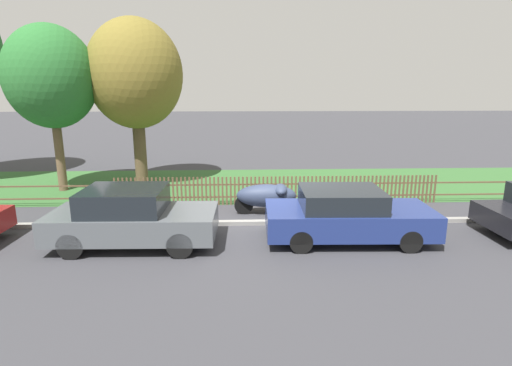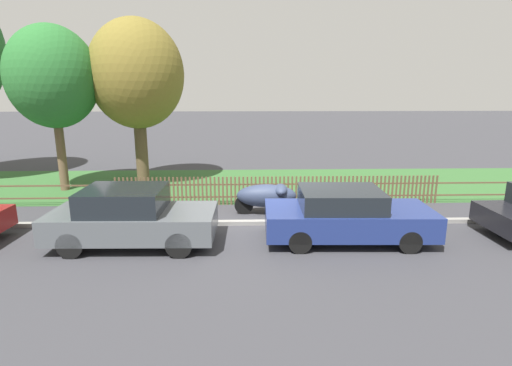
# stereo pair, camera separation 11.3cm
# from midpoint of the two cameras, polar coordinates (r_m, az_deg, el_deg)

# --- Properties ---
(ground_plane) EXTENTS (120.00, 120.00, 0.00)m
(ground_plane) POSITION_cam_midpoint_polar(r_m,az_deg,el_deg) (11.78, 4.30, -6.05)
(ground_plane) COLOR #38383D
(kerb_stone) EXTENTS (41.15, 0.20, 0.12)m
(kerb_stone) POSITION_cam_midpoint_polar(r_m,az_deg,el_deg) (11.85, 4.25, -5.61)
(kerb_stone) COLOR gray
(kerb_stone) RESTS_ON ground
(grass_strip) EXTENTS (41.15, 6.01, 0.01)m
(grass_strip) POSITION_cam_midpoint_polar(r_m,az_deg,el_deg) (16.73, 2.46, -0.13)
(grass_strip) COLOR #33602D
(grass_strip) RESTS_ON ground
(park_fence) EXTENTS (41.15, 0.05, 0.99)m
(park_fence) POSITION_cam_midpoint_polar(r_m,az_deg,el_deg) (13.72, 3.38, -1.06)
(park_fence) COLOR brown
(park_fence) RESTS_ON ground
(parked_car_black_saloon) EXTENTS (4.16, 1.90, 1.49)m
(parked_car_black_saloon) POSITION_cam_midpoint_polar(r_m,az_deg,el_deg) (10.57, -17.12, -4.64)
(parked_car_black_saloon) COLOR #51565B
(parked_car_black_saloon) RESTS_ON ground
(parked_car_navy_estate) EXTENTS (4.35, 1.98, 1.38)m
(parked_car_navy_estate) POSITION_cam_midpoint_polar(r_m,az_deg,el_deg) (10.68, 13.04, -4.48)
(parked_car_navy_estate) COLOR navy
(parked_car_navy_estate) RESTS_ON ground
(covered_motorcycle) EXTENTS (2.03, 0.92, 0.97)m
(covered_motorcycle) POSITION_cam_midpoint_polar(r_m,az_deg,el_deg) (12.61, 1.98, -1.81)
(covered_motorcycle) COLOR black
(covered_motorcycle) RESTS_ON ground
(tree_behind_motorcycle) EXTENTS (3.29, 3.29, 6.21)m
(tree_behind_motorcycle) POSITION_cam_midpoint_polar(r_m,az_deg,el_deg) (17.02, -26.87, 13.29)
(tree_behind_motorcycle) COLOR brown
(tree_behind_motorcycle) RESTS_ON ground
(tree_mid_park) EXTENTS (3.74, 3.74, 6.62)m
(tree_mid_park) POSITION_cam_midpoint_polar(r_m,az_deg,el_deg) (17.06, -16.51, 14.58)
(tree_mid_park) COLOR brown
(tree_mid_park) RESTS_ON ground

